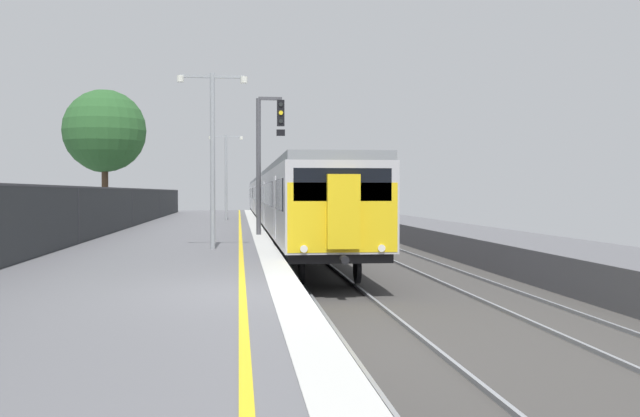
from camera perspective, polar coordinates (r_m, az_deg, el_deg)
ground at (r=12.50m, az=7.93°, el=-9.06°), size 17.40×110.00×1.21m
commuter_train_at_platform at (r=47.11m, az=-3.34°, el=0.83°), size 2.83×59.77×3.81m
signal_gantry at (r=28.00m, az=-4.30°, el=4.66°), size 1.10×0.24×5.28m
platform_lamp_mid at (r=21.13m, az=-8.41°, el=5.02°), size 2.00×0.20×5.04m
platform_lamp_far at (r=43.21m, az=-7.37°, el=3.08°), size 2.00×0.20×5.02m
background_tree_left at (r=43.93m, az=-16.55°, el=5.60°), size 4.73×4.73×7.55m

